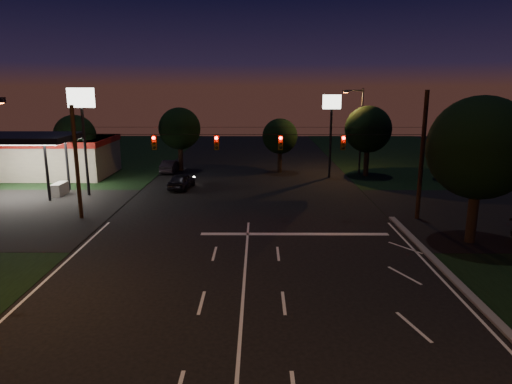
{
  "coord_description": "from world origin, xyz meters",
  "views": [
    {
      "loc": [
        0.69,
        -16.31,
        9.24
      ],
      "look_at": [
        0.54,
        10.5,
        3.0
      ],
      "focal_mm": 32.0,
      "sensor_mm": 36.0,
      "label": 1
    }
  ],
  "objects_px": {
    "car_oncoming_b": "(170,166)",
    "utility_pole_right": "(417,219)",
    "car_oncoming_a": "(181,181)",
    "tree_right_near": "(479,149)"
  },
  "relations": [
    {
      "from": "utility_pole_right",
      "to": "tree_right_near",
      "type": "height_order",
      "value": "tree_right_near"
    },
    {
      "from": "utility_pole_right",
      "to": "car_oncoming_b",
      "type": "height_order",
      "value": "utility_pole_right"
    },
    {
      "from": "utility_pole_right",
      "to": "tree_right_near",
      "type": "distance_m",
      "value": 7.61
    },
    {
      "from": "utility_pole_right",
      "to": "tree_right_near",
      "type": "bearing_deg",
      "value": -72.47
    },
    {
      "from": "tree_right_near",
      "to": "car_oncoming_a",
      "type": "xyz_separation_m",
      "value": [
        -19.94,
        14.56,
        -4.96
      ]
    },
    {
      "from": "tree_right_near",
      "to": "car_oncoming_b",
      "type": "distance_m",
      "value": 32.39
    },
    {
      "from": "car_oncoming_b",
      "to": "utility_pole_right",
      "type": "bearing_deg",
      "value": 143.06
    },
    {
      "from": "utility_pole_right",
      "to": "car_oncoming_b",
      "type": "relative_size",
      "value": 2.2
    },
    {
      "from": "car_oncoming_a",
      "to": "car_oncoming_b",
      "type": "bearing_deg",
      "value": -64.11
    },
    {
      "from": "utility_pole_right",
      "to": "car_oncoming_a",
      "type": "distance_m",
      "value": 20.83
    }
  ]
}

